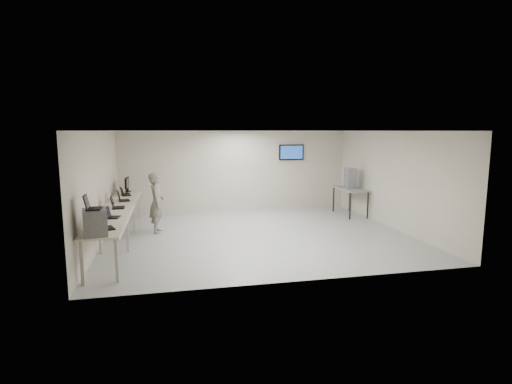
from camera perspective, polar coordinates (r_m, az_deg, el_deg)
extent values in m
cube|color=#B9B9B9|center=(10.94, 0.22, -6.12)|extent=(8.00, 7.00, 0.01)
cube|color=white|center=(10.58, 0.23, 8.71)|extent=(8.00, 7.00, 0.01)
cube|color=#B2AE9C|center=(14.08, -2.85, 2.98)|extent=(8.00, 0.01, 2.80)
cube|color=#B2AE9C|center=(7.33, 6.14, -2.32)|extent=(8.00, 0.01, 2.80)
cube|color=#B2AE9C|center=(10.56, -21.48, 0.49)|extent=(0.01, 7.00, 2.80)
cube|color=#B2AE9C|center=(12.17, 18.96, 1.62)|extent=(0.01, 7.00, 2.80)
cube|color=black|center=(14.47, 5.02, 5.69)|extent=(0.15, 0.04, 0.15)
cube|color=black|center=(14.44, 5.07, 5.68)|extent=(0.90, 0.06, 0.55)
cube|color=#1E4695|center=(14.40, 5.11, 5.67)|extent=(0.82, 0.01, 0.47)
cube|color=beige|center=(10.58, -19.19, -2.22)|extent=(0.75, 6.00, 0.04)
cube|color=#ACA699|center=(10.55, -17.16, -2.33)|extent=(0.02, 6.00, 0.06)
cube|color=#ACA699|center=(8.01, -23.62, -9.23)|extent=(0.06, 0.06, 0.86)
cube|color=#ACA699|center=(7.91, -19.30, -9.20)|extent=(0.06, 0.06, 0.86)
cube|color=#ACA699|center=(9.85, -21.42, -5.81)|extent=(0.06, 0.06, 0.86)
cube|color=#ACA699|center=(9.77, -17.93, -5.75)|extent=(0.06, 0.06, 0.86)
cube|color=#ACA699|center=(11.59, -20.03, -3.63)|extent=(0.06, 0.06, 0.86)
cube|color=#ACA699|center=(11.52, -17.07, -3.55)|extent=(0.06, 0.06, 0.86)
cube|color=#ACA699|center=(13.48, -18.93, -1.90)|extent=(0.06, 0.06, 0.86)
cube|color=#ACA699|center=(13.43, -16.39, -1.83)|extent=(0.06, 0.06, 0.86)
cube|color=slate|center=(7.87, -22.01, -4.04)|extent=(0.49, 0.54, 0.49)
cube|color=black|center=(7.82, -22.11, -2.22)|extent=(0.26, 0.36, 0.02)
cube|color=black|center=(7.82, -23.09, -1.25)|extent=(0.07, 0.33, 0.25)
cube|color=black|center=(7.82, -22.98, -1.24)|extent=(0.05, 0.29, 0.21)
cube|color=black|center=(8.37, -20.63, -4.87)|extent=(0.40, 0.46, 0.02)
cube|color=black|center=(8.36, -21.64, -3.87)|extent=(0.19, 0.37, 0.28)
cube|color=black|center=(8.35, -21.53, -3.87)|extent=(0.16, 0.32, 0.23)
cube|color=black|center=(9.36, -19.67, -3.43)|extent=(0.28, 0.36, 0.02)
cube|color=black|center=(9.36, -20.44, -2.67)|extent=(0.10, 0.32, 0.24)
cube|color=black|center=(9.35, -20.35, -2.67)|extent=(0.08, 0.28, 0.20)
cube|color=black|center=(10.50, -19.04, -2.12)|extent=(0.30, 0.40, 0.02)
cube|color=black|center=(10.50, -19.85, -1.32)|extent=(0.09, 0.37, 0.28)
cube|color=black|center=(10.49, -19.76, -1.32)|extent=(0.07, 0.33, 0.23)
cube|color=black|center=(11.55, -18.33, -1.15)|extent=(0.36, 0.44, 0.02)
cube|color=black|center=(11.54, -19.06, -0.42)|extent=(0.15, 0.38, 0.28)
cube|color=black|center=(11.54, -18.98, -0.41)|extent=(0.12, 0.33, 0.23)
cube|color=black|center=(12.47, -18.05, -0.44)|extent=(0.33, 0.39, 0.02)
cube|color=black|center=(12.46, -18.62, 0.13)|extent=(0.15, 0.32, 0.24)
cube|color=black|center=(12.46, -18.56, 0.13)|extent=(0.13, 0.28, 0.20)
cylinder|color=black|center=(12.86, -17.97, -0.19)|extent=(0.22, 0.22, 0.02)
cube|color=black|center=(12.85, -17.99, 0.23)|extent=(0.04, 0.03, 0.17)
cube|color=black|center=(12.82, -18.04, 1.19)|extent=(0.05, 0.49, 0.32)
cube|color=black|center=(12.81, -17.91, 1.20)|extent=(0.00, 0.44, 0.28)
cylinder|color=black|center=(13.28, -17.80, 0.09)|extent=(0.21, 0.21, 0.02)
cube|color=black|center=(13.27, -17.81, 0.47)|extent=(0.04, 0.03, 0.16)
cube|color=black|center=(13.24, -17.86, 1.35)|extent=(0.05, 0.46, 0.31)
cube|color=black|center=(13.24, -17.73, 1.35)|extent=(0.00, 0.42, 0.26)
imported|color=#55574B|center=(11.36, -14.02, -1.51)|extent=(0.42, 0.62, 1.67)
cube|color=gray|center=(13.70, 13.33, 0.46)|extent=(0.71, 1.52, 0.04)
cube|color=black|center=(13.05, 13.30, -1.97)|extent=(0.04, 0.04, 0.87)
cube|color=black|center=(14.24, 11.02, -1.03)|extent=(0.04, 0.04, 0.87)
cube|color=black|center=(13.32, 15.67, -1.85)|extent=(0.04, 0.04, 0.87)
cube|color=black|center=(14.49, 13.24, -0.93)|extent=(0.04, 0.04, 0.87)
cube|color=gray|center=(13.67, 13.27, 0.89)|extent=(0.32, 0.36, 0.17)
cube|color=gray|center=(13.65, 13.30, 1.60)|extent=(0.32, 0.36, 0.17)
cube|color=gray|center=(13.63, 13.32, 2.31)|extent=(0.32, 0.36, 0.17)
cube|color=gray|center=(13.62, 13.35, 3.02)|extent=(0.32, 0.36, 0.17)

